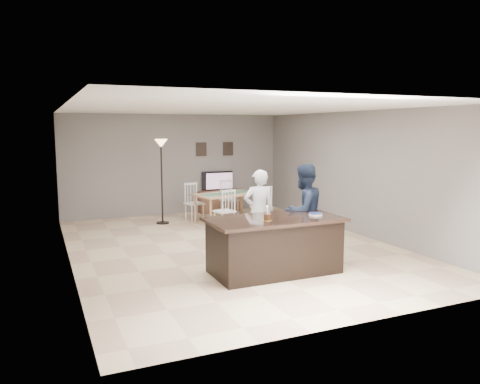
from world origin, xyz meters
name	(u,v)px	position (x,y,z in m)	size (l,w,h in m)	color
floor	(232,247)	(0.00, 0.00, 0.00)	(8.00, 8.00, 0.00)	tan
room_shell	(231,162)	(0.00, 0.00, 1.68)	(8.00, 8.00, 8.00)	slate
kitchen_island	(274,245)	(0.00, -1.80, 0.45)	(2.15, 1.10, 0.90)	black
tv_console	(219,201)	(1.20, 3.77, 0.30)	(1.20, 0.40, 0.60)	brown
television	(218,181)	(1.20, 3.84, 0.86)	(0.91, 0.12, 0.53)	black
tv_screen_glow	(219,181)	(1.20, 3.76, 0.87)	(0.78, 0.78, 0.00)	orange
picture_frames	(215,149)	(1.15, 3.98, 1.75)	(1.10, 0.02, 0.38)	black
doorway	(80,215)	(-2.99, -2.30, 1.26)	(0.00, 2.10, 2.65)	black
woman	(259,211)	(0.31, -0.59, 0.78)	(0.57, 0.38, 1.57)	silver
man	(304,212)	(0.88, -1.25, 0.85)	(0.83, 0.64, 1.70)	#172033
birthday_cake	(267,217)	(-0.20, -1.95, 0.96)	(0.15, 0.15, 0.23)	gold
plate_stack	(315,214)	(0.72, -1.88, 0.92)	(0.23, 0.23, 0.04)	white
dining_table	(227,198)	(0.82, 2.26, 0.61)	(1.82, 2.03, 0.95)	tan
floor_lamp	(161,158)	(-0.67, 2.80, 1.60)	(0.31, 0.31, 2.07)	black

